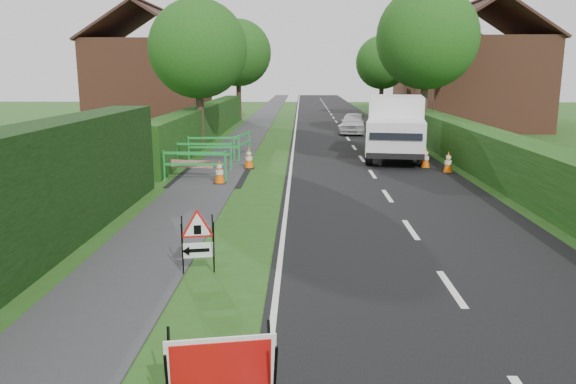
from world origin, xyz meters
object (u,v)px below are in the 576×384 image
object	(u,v)px
triangle_sign	(196,237)
red_rect_sign	(221,373)
works_van	(396,126)
hatchback_car	(354,123)

from	to	relation	value
triangle_sign	red_rect_sign	bearing A→B (deg)	-87.52
works_van	triangle_sign	bearing A→B (deg)	-103.31
triangle_sign	hatchback_car	xyz separation A→B (m)	(4.80, 23.19, -0.07)
triangle_sign	hatchback_car	size ratio (longest dim) A/B	0.27
works_van	hatchback_car	distance (m)	9.55
triangle_sign	hatchback_car	distance (m)	23.68
works_van	red_rect_sign	bearing A→B (deg)	-95.38
red_rect_sign	works_van	world-z (taller)	works_van
red_rect_sign	triangle_sign	distance (m)	4.32
red_rect_sign	works_van	distance (m)	18.50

